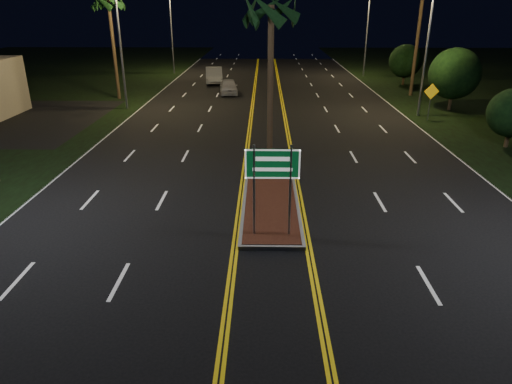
{
  "coord_description": "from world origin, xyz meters",
  "views": [
    {
      "loc": [
        -0.29,
        -11.26,
        7.48
      ],
      "look_at": [
        -0.53,
        2.34,
        1.9
      ],
      "focal_mm": 32.0,
      "sensor_mm": 36.0,
      "label": 1
    }
  ],
  "objects_px": {
    "highway_sign": "(272,173)",
    "shrub_mid": "(455,74)",
    "streetlight_left_far": "(174,23)",
    "car_far": "(214,74)",
    "median_island": "(270,190)",
    "streetlight_right_mid": "(423,34)",
    "palm_median": "(271,10)",
    "shrub_far": "(406,61)",
    "palm_left_far": "(108,2)",
    "car_near": "(229,85)",
    "streetlight_left_mid": "(124,32)",
    "warning_sign": "(431,97)",
    "streetlight_right_far": "(364,23)"
  },
  "relations": [
    {
      "from": "palm_left_far",
      "to": "streetlight_right_mid",
      "type": "bearing_deg",
      "value": -14.37
    },
    {
      "from": "streetlight_right_mid",
      "to": "palm_left_far",
      "type": "bearing_deg",
      "value": 165.63
    },
    {
      "from": "streetlight_left_far",
      "to": "car_far",
      "type": "height_order",
      "value": "streetlight_left_far"
    },
    {
      "from": "shrub_far",
      "to": "car_far",
      "type": "bearing_deg",
      "value": 177.18
    },
    {
      "from": "car_far",
      "to": "car_near",
      "type": "bearing_deg",
      "value": -79.55
    },
    {
      "from": "shrub_far",
      "to": "car_far",
      "type": "height_order",
      "value": "shrub_far"
    },
    {
      "from": "streetlight_left_far",
      "to": "palm_median",
      "type": "xyz_separation_m",
      "value": [
        10.61,
        -33.5,
        1.62
      ]
    },
    {
      "from": "palm_left_far",
      "to": "shrub_mid",
      "type": "bearing_deg",
      "value": -8.49
    },
    {
      "from": "streetlight_right_far",
      "to": "shrub_far",
      "type": "bearing_deg",
      "value": -62.02
    },
    {
      "from": "median_island",
      "to": "streetlight_left_far",
      "type": "bearing_deg",
      "value": 106.0
    },
    {
      "from": "shrub_mid",
      "to": "shrub_far",
      "type": "height_order",
      "value": "shrub_mid"
    },
    {
      "from": "palm_median",
      "to": "warning_sign",
      "type": "relative_size",
      "value": 3.26
    },
    {
      "from": "streetlight_left_far",
      "to": "warning_sign",
      "type": "xyz_separation_m",
      "value": [
        21.81,
        -23.54,
        -4.0
      ]
    },
    {
      "from": "highway_sign",
      "to": "palm_left_far",
      "type": "bearing_deg",
      "value": 116.92
    },
    {
      "from": "streetlight_left_mid",
      "to": "warning_sign",
      "type": "bearing_deg",
      "value": -9.21
    },
    {
      "from": "streetlight_left_mid",
      "to": "streetlight_right_mid",
      "type": "relative_size",
      "value": 1.0
    },
    {
      "from": "streetlight_left_far",
      "to": "palm_median",
      "type": "height_order",
      "value": "streetlight_left_far"
    },
    {
      "from": "highway_sign",
      "to": "warning_sign",
      "type": "xyz_separation_m",
      "value": [
        11.2,
        17.67,
        -0.74
      ]
    },
    {
      "from": "shrub_far",
      "to": "streetlight_right_far",
      "type": "bearing_deg",
      "value": 117.98
    },
    {
      "from": "median_island",
      "to": "shrub_mid",
      "type": "relative_size",
      "value": 2.22
    },
    {
      "from": "shrub_mid",
      "to": "car_far",
      "type": "relative_size",
      "value": 0.84
    },
    {
      "from": "highway_sign",
      "to": "shrub_mid",
      "type": "xyz_separation_m",
      "value": [
        14.0,
        21.2,
        0.32
      ]
    },
    {
      "from": "highway_sign",
      "to": "warning_sign",
      "type": "distance_m",
      "value": 20.93
    },
    {
      "from": "palm_median",
      "to": "car_near",
      "type": "xyz_separation_m",
      "value": [
        -3.52,
        20.05,
        -6.51
      ]
    },
    {
      "from": "streetlight_left_far",
      "to": "shrub_far",
      "type": "distance_m",
      "value": 25.9
    },
    {
      "from": "median_island",
      "to": "car_near",
      "type": "bearing_deg",
      "value": 98.5
    },
    {
      "from": "streetlight_left_far",
      "to": "streetlight_right_mid",
      "type": "height_order",
      "value": "same"
    },
    {
      "from": "streetlight_left_far",
      "to": "median_island",
      "type": "bearing_deg",
      "value": -74.0
    },
    {
      "from": "palm_left_far",
      "to": "streetlight_left_far",
      "type": "bearing_deg",
      "value": 82.22
    },
    {
      "from": "streetlight_right_mid",
      "to": "shrub_far",
      "type": "height_order",
      "value": "streetlight_right_mid"
    },
    {
      "from": "warning_sign",
      "to": "palm_left_far",
      "type": "bearing_deg",
      "value": 155.15
    },
    {
      "from": "shrub_far",
      "to": "car_near",
      "type": "bearing_deg",
      "value": -162.53
    },
    {
      "from": "streetlight_right_far",
      "to": "car_far",
      "type": "bearing_deg",
      "value": -162.6
    },
    {
      "from": "median_island",
      "to": "warning_sign",
      "type": "height_order",
      "value": "warning_sign"
    },
    {
      "from": "streetlight_right_mid",
      "to": "palm_median",
      "type": "relative_size",
      "value": 1.08
    },
    {
      "from": "median_island",
      "to": "shrub_far",
      "type": "bearing_deg",
      "value": 64.55
    },
    {
      "from": "median_island",
      "to": "palm_left_far",
      "type": "height_order",
      "value": "palm_left_far"
    },
    {
      "from": "palm_left_far",
      "to": "shrub_mid",
      "type": "relative_size",
      "value": 1.9
    },
    {
      "from": "streetlight_right_far",
      "to": "warning_sign",
      "type": "xyz_separation_m",
      "value": [
        0.59,
        -21.54,
        -4.0
      ]
    },
    {
      "from": "median_island",
      "to": "palm_left_far",
      "type": "distance_m",
      "value": 25.76
    },
    {
      "from": "streetlight_right_mid",
      "to": "palm_median",
      "type": "bearing_deg",
      "value": -132.7
    },
    {
      "from": "car_near",
      "to": "shrub_far",
      "type": "bearing_deg",
      "value": 11.26
    },
    {
      "from": "streetlight_left_mid",
      "to": "shrub_far",
      "type": "bearing_deg",
      "value": 26.18
    },
    {
      "from": "palm_left_far",
      "to": "car_far",
      "type": "distance_m",
      "value": 13.42
    },
    {
      "from": "streetlight_right_mid",
      "to": "car_far",
      "type": "distance_m",
      "value": 22.49
    },
    {
      "from": "streetlight_right_mid",
      "to": "shrub_mid",
      "type": "distance_m",
      "value": 4.9
    },
    {
      "from": "highway_sign",
      "to": "car_near",
      "type": "relative_size",
      "value": 0.69
    },
    {
      "from": "streetlight_left_mid",
      "to": "shrub_mid",
      "type": "height_order",
      "value": "streetlight_left_mid"
    },
    {
      "from": "palm_left_far",
      "to": "shrub_far",
      "type": "xyz_separation_m",
      "value": [
        26.6,
        8.0,
        -5.41
      ]
    },
    {
      "from": "streetlight_left_far",
      "to": "car_near",
      "type": "bearing_deg",
      "value": -62.2
    }
  ]
}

